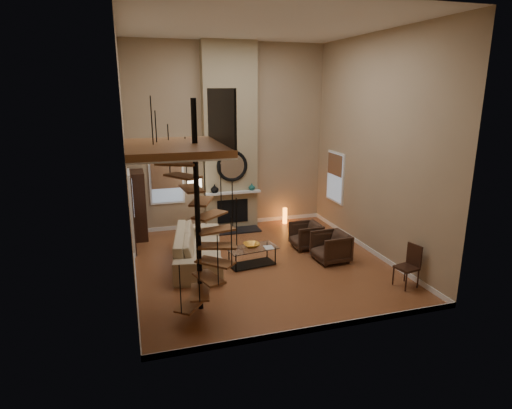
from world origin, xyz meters
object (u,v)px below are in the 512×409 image
object	(u,v)px
sofa	(198,247)
armchair_far	(333,247)
floor_lamp	(195,190)
side_chair	(410,263)
armchair_near	(308,235)
coffee_table	(252,254)
hutch	(138,206)
accent_lamp	(285,216)

from	to	relation	value
sofa	armchair_far	world-z (taller)	sofa
floor_lamp	side_chair	distance (m)	6.06
floor_lamp	sofa	bearing A→B (deg)	-97.64
armchair_near	side_chair	size ratio (longest dim) A/B	0.81
armchair_far	floor_lamp	size ratio (longest dim) A/B	0.48
floor_lamp	armchair_far	bearing A→B (deg)	-42.38
armchair_near	floor_lamp	size ratio (longest dim) A/B	0.44
coffee_table	sofa	bearing A→B (deg)	155.46
armchair_far	coffee_table	size ratio (longest dim) A/B	0.64
hutch	floor_lamp	distance (m)	1.68
armchair_near	coffee_table	world-z (taller)	armchair_near
side_chair	floor_lamp	bearing A→B (deg)	130.77
accent_lamp	side_chair	distance (m)	5.13
floor_lamp	accent_lamp	xyz separation A→B (m)	(2.93, 0.49, -1.16)
armchair_near	side_chair	xyz separation A→B (m)	(1.15, -2.79, 0.17)
sofa	armchair_near	xyz separation A→B (m)	(3.01, 0.14, -0.04)
floor_lamp	accent_lamp	bearing A→B (deg)	9.42
armchair_near	armchair_far	distance (m)	1.03
side_chair	hutch	bearing A→B (deg)	138.00
floor_lamp	hutch	bearing A→B (deg)	165.81
armchair_far	coffee_table	distance (m)	2.06
armchair_near	floor_lamp	xyz separation A→B (m)	(-2.76, 1.75, 1.06)
floor_lamp	side_chair	world-z (taller)	floor_lamp
hutch	coffee_table	distance (m)	3.88
coffee_table	floor_lamp	size ratio (longest dim) A/B	0.74
side_chair	accent_lamp	bearing A→B (deg)	101.07
sofa	side_chair	size ratio (longest dim) A/B	3.04
armchair_far	hutch	bearing A→B (deg)	-127.30
armchair_near	accent_lamp	bearing A→B (deg)	175.02
coffee_table	armchair_far	bearing A→B (deg)	-8.11
coffee_table	accent_lamp	xyz separation A→B (m)	(1.96, 2.94, -0.03)
armchair_far	accent_lamp	bearing A→B (deg)	178.57
sofa	coffee_table	bearing A→B (deg)	-104.55
coffee_table	accent_lamp	size ratio (longest dim) A/B	2.55
sofa	floor_lamp	size ratio (longest dim) A/B	1.64
hutch	side_chair	bearing A→B (deg)	-42.00
armchair_far	floor_lamp	world-z (taller)	floor_lamp
accent_lamp	side_chair	xyz separation A→B (m)	(0.98, -5.02, 0.28)
hutch	coffee_table	bearing A→B (deg)	-48.30
coffee_table	floor_lamp	distance (m)	2.87
hutch	accent_lamp	size ratio (longest dim) A/B	3.99
hutch	armchair_near	world-z (taller)	hutch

